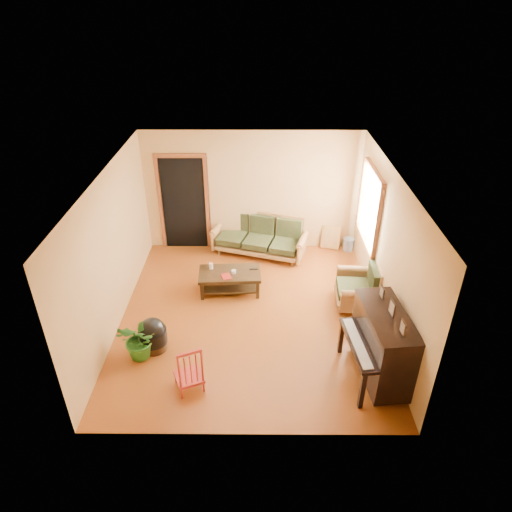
{
  "coord_description": "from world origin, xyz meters",
  "views": [
    {
      "loc": [
        0.14,
        -6.41,
        5.05
      ],
      "look_at": [
        0.1,
        0.2,
        1.1
      ],
      "focal_mm": 32.0,
      "sensor_mm": 36.0,
      "label": 1
    }
  ],
  "objects_px": {
    "footstool": "(153,338)",
    "piano": "(382,346)",
    "coffee_table": "(230,282)",
    "sofa": "(259,237)",
    "ceramic_crock": "(348,244)",
    "potted_plant": "(140,339)",
    "red_chair": "(188,366)",
    "armchair": "(357,285)"
  },
  "relations": [
    {
      "from": "sofa",
      "to": "coffee_table",
      "type": "relative_size",
      "value": 1.71
    },
    {
      "from": "potted_plant",
      "to": "ceramic_crock",
      "type": "bearing_deg",
      "value": 41.72
    },
    {
      "from": "potted_plant",
      "to": "armchair",
      "type": "bearing_deg",
      "value": 21.3
    },
    {
      "from": "armchair",
      "to": "piano",
      "type": "xyz_separation_m",
      "value": [
        0.02,
        -1.78,
        0.15
      ]
    },
    {
      "from": "footstool",
      "to": "red_chair",
      "type": "height_order",
      "value": "red_chair"
    },
    {
      "from": "armchair",
      "to": "potted_plant",
      "type": "distance_m",
      "value": 3.84
    },
    {
      "from": "sofa",
      "to": "potted_plant",
      "type": "distance_m",
      "value": 3.69
    },
    {
      "from": "coffee_table",
      "to": "footstool",
      "type": "height_order",
      "value": "footstool"
    },
    {
      "from": "piano",
      "to": "armchair",
      "type": "bearing_deg",
      "value": 84.76
    },
    {
      "from": "sofa",
      "to": "footstool",
      "type": "relative_size",
      "value": 4.44
    },
    {
      "from": "armchair",
      "to": "ceramic_crock",
      "type": "bearing_deg",
      "value": 87.3
    },
    {
      "from": "red_chair",
      "to": "coffee_table",
      "type": "bearing_deg",
      "value": 56.05
    },
    {
      "from": "footstool",
      "to": "potted_plant",
      "type": "distance_m",
      "value": 0.28
    },
    {
      "from": "sofa",
      "to": "piano",
      "type": "relative_size",
      "value": 1.51
    },
    {
      "from": "armchair",
      "to": "coffee_table",
      "type": "bearing_deg",
      "value": 173.48
    },
    {
      "from": "potted_plant",
      "to": "red_chair",
      "type": "bearing_deg",
      "value": -37.41
    },
    {
      "from": "sofa",
      "to": "coffee_table",
      "type": "distance_m",
      "value": 1.52
    },
    {
      "from": "red_chair",
      "to": "footstool",
      "type": "bearing_deg",
      "value": 105.91
    },
    {
      "from": "red_chair",
      "to": "potted_plant",
      "type": "relative_size",
      "value": 1.15
    },
    {
      "from": "footstool",
      "to": "piano",
      "type": "bearing_deg",
      "value": -9.61
    },
    {
      "from": "armchair",
      "to": "footstool",
      "type": "relative_size",
      "value": 1.91
    },
    {
      "from": "piano",
      "to": "ceramic_crock",
      "type": "distance_m",
      "value": 3.79
    },
    {
      "from": "footstool",
      "to": "coffee_table",
      "type": "bearing_deg",
      "value": 54.73
    },
    {
      "from": "armchair",
      "to": "footstool",
      "type": "xyz_separation_m",
      "value": [
        -3.43,
        -1.2,
        -0.21
      ]
    },
    {
      "from": "sofa",
      "to": "ceramic_crock",
      "type": "distance_m",
      "value": 1.99
    },
    {
      "from": "sofa",
      "to": "piano",
      "type": "xyz_separation_m",
      "value": [
        1.77,
        -3.59,
        0.15
      ]
    },
    {
      "from": "red_chair",
      "to": "potted_plant",
      "type": "distance_m",
      "value": 1.04
    },
    {
      "from": "sofa",
      "to": "ceramic_crock",
      "type": "relative_size",
      "value": 7.12
    },
    {
      "from": "sofa",
      "to": "armchair",
      "type": "height_order",
      "value": "armchair"
    },
    {
      "from": "coffee_table",
      "to": "ceramic_crock",
      "type": "relative_size",
      "value": 4.17
    },
    {
      "from": "piano",
      "to": "red_chair",
      "type": "height_order",
      "value": "piano"
    },
    {
      "from": "footstool",
      "to": "red_chair",
      "type": "bearing_deg",
      "value": -50.68
    },
    {
      "from": "piano",
      "to": "ceramic_crock",
      "type": "height_order",
      "value": "piano"
    },
    {
      "from": "coffee_table",
      "to": "red_chair",
      "type": "xyz_separation_m",
      "value": [
        -0.45,
        -2.43,
        0.2
      ]
    },
    {
      "from": "footstool",
      "to": "ceramic_crock",
      "type": "height_order",
      "value": "footstool"
    },
    {
      "from": "armchair",
      "to": "red_chair",
      "type": "xyz_separation_m",
      "value": [
        -2.75,
        -2.03,
        -0.02
      ]
    },
    {
      "from": "red_chair",
      "to": "ceramic_crock",
      "type": "relative_size",
      "value": 2.93
    },
    {
      "from": "armchair",
      "to": "ceramic_crock",
      "type": "distance_m",
      "value": 2.02
    },
    {
      "from": "coffee_table",
      "to": "potted_plant",
      "type": "height_order",
      "value": "potted_plant"
    },
    {
      "from": "potted_plant",
      "to": "piano",
      "type": "bearing_deg",
      "value": -6.12
    },
    {
      "from": "sofa",
      "to": "armchair",
      "type": "xyz_separation_m",
      "value": [
        1.75,
        -1.81,
        0.0
      ]
    },
    {
      "from": "potted_plant",
      "to": "coffee_table",
      "type": "bearing_deg",
      "value": 54.62
    }
  ]
}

